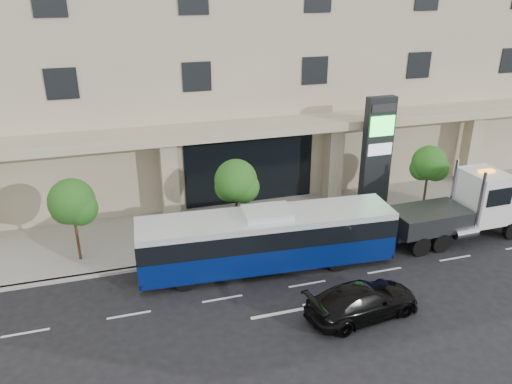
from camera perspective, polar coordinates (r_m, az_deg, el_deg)
ground at (r=24.59m, az=4.53°, el=-8.59°), size 120.00×120.00×0.00m
sidewalk at (r=28.67m, az=0.96°, el=-3.47°), size 120.00×6.00×0.15m
curb at (r=26.16m, az=2.96°, el=-6.27°), size 120.00×0.30×0.15m
convention_center at (r=35.84m, az=-4.27°, el=18.33°), size 60.00×17.60×20.00m
tree_left at (r=25.08m, az=-20.21°, el=-1.35°), size 2.27×2.20×4.22m
tree_mid at (r=25.63m, az=-2.25°, el=1.00°), size 2.28×2.20×4.38m
tree_right at (r=30.48m, az=19.19°, el=2.89°), size 2.10×2.00×4.04m
city_bus at (r=23.79m, az=1.25°, el=-5.32°), size 12.31×3.33×3.09m
tow_truck at (r=28.80m, az=23.00°, el=-1.72°), size 9.10×2.45×4.14m
black_sedan at (r=21.45m, az=12.10°, el=-12.04°), size 5.17×2.66×1.43m
signage_pylon at (r=29.68m, az=13.62°, el=4.19°), size 1.71×0.64×6.82m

